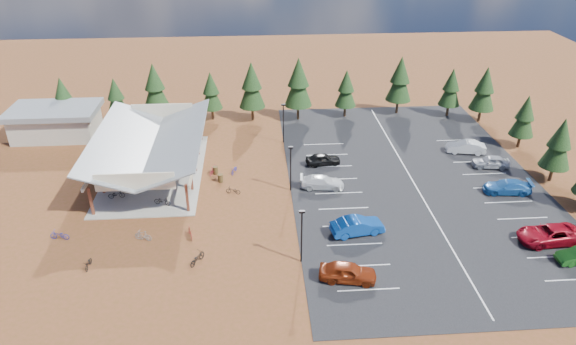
{
  "coord_description": "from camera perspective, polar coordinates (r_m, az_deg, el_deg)",
  "views": [
    {
      "loc": [
        1.39,
        -44.76,
        27.67
      ],
      "look_at": [
        4.66,
        1.2,
        2.6
      ],
      "focal_mm": 32.0,
      "sensor_mm": 36.0,
      "label": 1
    }
  ],
  "objects": [
    {
      "name": "car_7",
      "position": [
        58.3,
        23.18,
        -1.47
      ],
      "size": [
        5.09,
        2.59,
        1.42
      ],
      "primitive_type": "imported",
      "rotation": [
        0.0,
        0.0,
        -1.7
      ],
      "color": "#1E589F",
      "rests_on": "asphalt_lot"
    },
    {
      "name": "lamp_post_0",
      "position": [
        42.79,
        1.53,
        -6.7
      ],
      "size": [
        0.5,
        0.25,
        5.14
      ],
      "color": "black",
      "rests_on": "ground"
    },
    {
      "name": "lamp_post_2",
      "position": [
        63.84,
        -0.52,
        5.8
      ],
      "size": [
        0.5,
        0.25,
        5.14
      ],
      "color": "black",
      "rests_on": "ground"
    },
    {
      "name": "bike_0",
      "position": [
        55.57,
        -18.53,
        -2.31
      ],
      "size": [
        1.71,
        0.76,
        0.87
      ],
      "primitive_type": "imported",
      "rotation": [
        0.0,
        0.0,
        1.69
      ],
      "color": "black",
      "rests_on": "concrete_pad"
    },
    {
      "name": "bike_10",
      "position": [
        51.19,
        -24.06,
        -6.37
      ],
      "size": [
        1.87,
        0.91,
        0.94
      ],
      "primitive_type": "imported",
      "rotation": [
        0.0,
        0.0,
        4.55
      ],
      "color": "navy",
      "rests_on": "ground"
    },
    {
      "name": "pine_7",
      "position": [
        74.04,
        12.34,
        10.11
      ],
      "size": [
        3.55,
        3.55,
        8.26
      ],
      "color": "#382314",
      "rests_on": "ground"
    },
    {
      "name": "pine_8",
      "position": [
        75.13,
        17.67,
        9.01
      ],
      "size": [
        2.96,
        2.96,
        6.9
      ],
      "color": "#382314",
      "rests_on": "ground"
    },
    {
      "name": "bike_6",
      "position": [
        59.74,
        -13.2,
        0.78
      ],
      "size": [
        1.93,
        1.04,
        0.96
      ],
      "primitive_type": "imported",
      "rotation": [
        0.0,
        0.0,
        1.8
      ],
      "color": "navy",
      "rests_on": "concrete_pad"
    },
    {
      "name": "pine_2",
      "position": [
        72.17,
        -14.59,
        9.28
      ],
      "size": [
        3.47,
        3.47,
        8.09
      ],
      "color": "#382314",
      "rests_on": "ground"
    },
    {
      "name": "bike_2",
      "position": [
        60.72,
        -17.53,
        0.59
      ],
      "size": [
        1.72,
        0.71,
        0.88
      ],
      "primitive_type": "imported",
      "rotation": [
        0.0,
        0.0,
        1.64
      ],
      "color": "navy",
      "rests_on": "concrete_pad"
    },
    {
      "name": "car_0",
      "position": [
        42.42,
        6.65,
        -10.92
      ],
      "size": [
        4.91,
        2.73,
        1.58
      ],
      "primitive_type": "imported",
      "rotation": [
        0.0,
        0.0,
        1.38
      ],
      "color": "maroon",
      "rests_on": "asphalt_lot"
    },
    {
      "name": "pine_11",
      "position": [
        61.34,
        27.93,
        2.87
      ],
      "size": [
        3.16,
        3.16,
        7.36
      ],
      "color": "#382314",
      "rests_on": "ground"
    },
    {
      "name": "pine_1",
      "position": [
        72.5,
        -18.59,
        8.01
      ],
      "size": [
        2.82,
        2.82,
        6.57
      ],
      "color": "#382314",
      "rests_on": "ground"
    },
    {
      "name": "car_4",
      "position": [
        59.38,
        3.92,
        1.49
      ],
      "size": [
        4.15,
        2.08,
        1.36
      ],
      "primitive_type": "imported",
      "rotation": [
        0.0,
        0.0,
        1.69
      ],
      "color": "black",
      "rests_on": "asphalt_lot"
    },
    {
      "name": "car_9",
      "position": [
        65.59,
        19.14,
        2.69
      ],
      "size": [
        4.79,
        2.5,
        1.5
      ],
      "primitive_type": "imported",
      "rotation": [
        0.0,
        0.0,
        -1.78
      ],
      "color": "silver",
      "rests_on": "asphalt_lot"
    },
    {
      "name": "trash_bin_1",
      "position": [
        57.98,
        -8.06,
        0.25
      ],
      "size": [
        0.6,
        0.6,
        0.9
      ],
      "primitive_type": "cylinder",
      "color": "#473519",
      "rests_on": "ground"
    },
    {
      "name": "bike_11",
      "position": [
        47.89,
        -10.82,
        -6.57
      ],
      "size": [
        0.94,
        1.8,
        1.04
      ],
      "primitive_type": "imported",
      "rotation": [
        0.0,
        0.0,
        0.27
      ],
      "color": "maroon",
      "rests_on": "ground"
    },
    {
      "name": "trash_bin_0",
      "position": [
        56.32,
        -7.52,
        -0.61
      ],
      "size": [
        0.6,
        0.6,
        0.9
      ],
      "primitive_type": "cylinder",
      "color": "#473519",
      "rests_on": "ground"
    },
    {
      "name": "car_1",
      "position": [
        47.75,
        7.71,
        -5.9
      ],
      "size": [
        5.16,
        2.55,
        1.63
      ],
      "primitive_type": "imported",
      "rotation": [
        0.0,
        0.0,
        1.74
      ],
      "color": "navy",
      "rests_on": "asphalt_lot"
    },
    {
      "name": "concrete_pad",
      "position": [
        59.76,
        -14.58,
        0.03
      ],
      "size": [
        10.6,
        18.6,
        0.1
      ],
      "primitive_type": "cube",
      "color": "gray",
      "rests_on": "ground"
    },
    {
      "name": "pine_12",
      "position": [
        68.42,
        24.82,
        5.71
      ],
      "size": [
        2.89,
        2.89,
        6.74
      ],
      "color": "#382314",
      "rests_on": "ground"
    },
    {
      "name": "bike_5",
      "position": [
        57.91,
        -12.59,
        -0.03
      ],
      "size": [
        1.74,
        0.53,
        1.04
      ],
      "primitive_type": "imported",
      "rotation": [
        0.0,
        0.0,
        1.59
      ],
      "color": "#92969A",
      "rests_on": "concrete_pad"
    },
    {
      "name": "ground",
      "position": [
        52.64,
        -4.99,
        -3.28
      ],
      "size": [
        140.0,
        140.0,
        0.0
      ],
      "primitive_type": "plane",
      "color": "#573717",
      "rests_on": "ground"
    },
    {
      "name": "bike_14",
      "position": [
        57.9,
        -6.0,
        0.28
      ],
      "size": [
        1.0,
        1.6,
        0.79
      ],
      "primitive_type": "imported",
      "rotation": [
        0.0,
        0.0,
        -0.34
      ],
      "color": "#1A1D9C",
      "rests_on": "ground"
    },
    {
      "name": "bike_15",
      "position": [
        57.99,
        -8.28,
        0.3
      ],
      "size": [
        1.18,
        1.74,
        1.02
      ],
      "primitive_type": "imported",
      "rotation": [
        0.0,
        0.0,
        2.69
      ],
      "color": "maroon",
      "rests_on": "ground"
    },
    {
      "name": "pine_13",
      "position": [
        74.39,
        21.0,
        8.69
      ],
      "size": [
        3.32,
        3.32,
        7.73
      ],
      "color": "#382314",
      "rests_on": "ground"
    },
    {
      "name": "lamp_post_1",
      "position": [
        53.0,
        0.3,
        0.79
      ],
      "size": [
        0.5,
        0.25,
        5.14
      ],
      "color": "black",
      "rests_on": "ground"
    },
    {
      "name": "pine_5",
      "position": [
        70.08,
        1.16,
        9.98
      ],
      "size": [
        3.76,
        3.76,
        8.77
      ],
      "color": "#382314",
      "rests_on": "ground"
    },
    {
      "name": "bike_8",
      "position": [
        46.75,
        -21.29,
        -9.41
      ],
      "size": [
        0.58,
        1.57,
        0.82
      ],
      "primitive_type": "imported",
      "rotation": [
        0.0,
        0.0,
        -0.02
      ],
      "color": "black",
      "rests_on": "ground"
    },
    {
      "name": "bike_7",
      "position": [
        63.11,
        -12.41,
        2.5
      ],
      "size": [
        1.93,
        1.05,
        1.11
      ],
      "primitive_type": "imported",
      "rotation": [
        0.0,
        0.0,
        1.27
      ],
      "color": "maroon",
      "rests_on": "concrete_pad"
    },
    {
      "name": "asphalt_lot",
      "position": [
        57.77,
        13.69,
        -0.93
      ],
      "size": [
        27.0,
        44.0,
        0.04
      ],
      "primitive_type": "cube",
      "color": "black",
      "rests_on": "ground"
    },
    {
      "name": "outbuilding",
      "position": [
        72.39,
        -24.4,
        5.18
      ],
      "size": [
        11.0,
        7.0,
        3.9
      ],
      "color": "#ADA593",
      "rests_on": "ground"
    },
    {
      "name": "bike_pavilion",
      "position": [
        58.11,
        -15.03,
        3.3
      ],
      "size": [
        11.65,
        19.4,
        4.97
      ],
      "color": "#5A2F19",
      "rests_on": "concrete_pad"
    },
    {
      "name": "bike_16",
      "position": [
        53.92,
        -6.12,
        -1.99
      ],
      "size": [
        1.65,
        0.97,
        0.82
      ],
      "primitive_type": "imported",
      "rotation": [
        0.0,
        0.0,
        4.42
      ],
      "color": "black",
      "rests_on": "ground"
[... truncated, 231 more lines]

